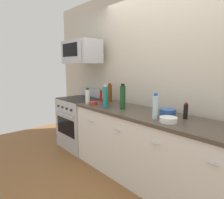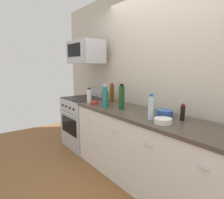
# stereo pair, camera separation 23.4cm
# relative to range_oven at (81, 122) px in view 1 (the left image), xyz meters

# --- Properties ---
(ground_plane) EXTENTS (6.67, 6.67, 0.00)m
(ground_plane) POSITION_rel_range_oven_xyz_m (1.61, -0.00, -0.47)
(ground_plane) COLOR brown
(back_wall) EXTENTS (5.56, 0.10, 2.70)m
(back_wall) POSITION_rel_range_oven_xyz_m (1.61, 0.41, 0.88)
(back_wall) COLOR beige
(back_wall) RESTS_ON ground_plane
(counter_unit) EXTENTS (2.47, 0.66, 0.92)m
(counter_unit) POSITION_rel_range_oven_xyz_m (1.61, -0.00, -0.01)
(counter_unit) COLOR silver
(counter_unit) RESTS_ON ground_plane
(range_oven) EXTENTS (0.76, 0.69, 1.07)m
(range_oven) POSITION_rel_range_oven_xyz_m (0.00, 0.00, 0.00)
(range_oven) COLOR #B7BABF
(range_oven) RESTS_ON ground_plane
(microwave) EXTENTS (0.74, 0.44, 0.40)m
(microwave) POSITION_rel_range_oven_xyz_m (0.00, 0.04, 1.28)
(microwave) COLOR #B7BABF
(bottle_olive_oil) EXTENTS (0.06, 0.06, 0.24)m
(bottle_olive_oil) POSITION_rel_range_oven_xyz_m (0.81, -0.07, 0.57)
(bottle_olive_oil) COLOR #385114
(bottle_olive_oil) RESTS_ON countertop_slab
(bottle_sparkling_teal) EXTENTS (0.07, 0.07, 0.33)m
(bottle_sparkling_teal) POSITION_rel_range_oven_xyz_m (0.91, -0.17, 0.61)
(bottle_sparkling_teal) COLOR #197F7A
(bottle_sparkling_teal) RESTS_ON countertop_slab
(bottle_wine_amber) EXTENTS (0.07, 0.07, 0.30)m
(bottle_wine_amber) POSITION_rel_range_oven_xyz_m (0.59, 0.20, 0.60)
(bottle_wine_amber) COLOR #59330F
(bottle_wine_amber) RESTS_ON countertop_slab
(bottle_vinegar_white) EXTENTS (0.07, 0.07, 0.24)m
(bottle_vinegar_white) POSITION_rel_range_oven_xyz_m (0.49, -0.18, 0.57)
(bottle_vinegar_white) COLOR silver
(bottle_vinegar_white) RESTS_ON countertop_slab
(bottle_water_clear) EXTENTS (0.07, 0.07, 0.29)m
(bottle_water_clear) POSITION_rel_range_oven_xyz_m (1.75, -0.13, 0.59)
(bottle_water_clear) COLOR silver
(bottle_water_clear) RESTS_ON countertop_slab
(bottle_soy_sauce_dark) EXTENTS (0.05, 0.05, 0.18)m
(bottle_soy_sauce_dark) POSITION_rel_range_oven_xyz_m (1.98, 0.12, 0.54)
(bottle_soy_sauce_dark) COLOR black
(bottle_soy_sauce_dark) RESTS_ON countertop_slab
(bottle_wine_green) EXTENTS (0.08, 0.08, 0.35)m
(bottle_wine_green) POSITION_rel_range_oven_xyz_m (1.15, -0.05, 0.62)
(bottle_wine_green) COLOR #19471E
(bottle_wine_green) RESTS_ON countertop_slab
(bottle_hot_sauce_red) EXTENTS (0.05, 0.05, 0.20)m
(bottle_hot_sauce_red) POSITION_rel_range_oven_xyz_m (0.49, 0.09, 0.55)
(bottle_hot_sauce_red) COLOR #B21914
(bottle_hot_sauce_red) RESTS_ON countertop_slab
(bowl_white_ceramic) EXTENTS (0.18, 0.18, 0.06)m
(bowl_white_ceramic) POSITION_rel_range_oven_xyz_m (1.93, -0.15, 0.48)
(bowl_white_ceramic) COLOR white
(bowl_white_ceramic) RESTS_ON countertop_slab
(bowl_blue_mixing) EXTENTS (0.19, 0.19, 0.09)m
(bowl_blue_mixing) POSITION_rel_range_oven_xyz_m (1.79, 0.06, 0.50)
(bowl_blue_mixing) COLOR #2D519E
(bowl_blue_mixing) RESTS_ON countertop_slab
(bowl_red_small) EXTENTS (0.12, 0.12, 0.05)m
(bowl_red_small) POSITION_rel_range_oven_xyz_m (0.62, -0.16, 0.47)
(bowl_red_small) COLOR #B72D28
(bowl_red_small) RESTS_ON countertop_slab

